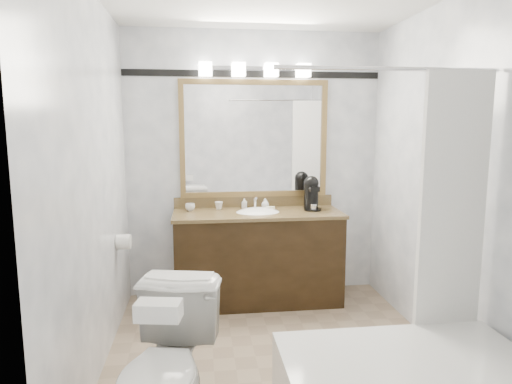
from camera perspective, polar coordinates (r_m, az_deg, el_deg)
The scene contains 15 objects.
room at distance 3.09m, azimuth 2.67°, elevation 1.14°, with size 2.42×2.62×2.52m.
vanity at distance 4.25m, azimuth 0.21°, elevation -7.90°, with size 1.53×0.58×0.97m.
mirror at distance 4.34m, azimuth -0.23°, elevation 6.64°, with size 1.40×0.04×1.10m.
vanity_light_bar at distance 4.31m, azimuth -0.15°, elevation 15.06°, with size 1.02×0.14×0.12m.
accent_stripe at distance 4.37m, azimuth -0.26°, elevation 14.54°, with size 2.40×0.01×0.06m, color black.
bathtub at distance 2.75m, azimuth 18.40°, elevation -21.79°, with size 1.30×0.75×1.96m.
tp_roll at distance 3.86m, azimuth -16.21°, elevation -6.01°, with size 0.12×0.12×0.11m, color white.
toilet at distance 2.50m, azimuth -11.21°, elevation -21.42°, with size 0.46×0.80×0.82m, color white.
tissue_box at distance 2.07m, azimuth -12.09°, elevation -14.28°, with size 0.19×0.11×0.08m, color white.
coffee_maker at distance 4.27m, azimuth 6.94°, elevation -0.04°, with size 0.16×0.21×0.31m.
cup_left at distance 4.23m, azimuth -8.23°, elevation -1.89°, with size 0.09×0.09×0.07m, color white.
cup_right at distance 4.28m, azimuth -4.67°, elevation -1.70°, with size 0.08×0.08×0.07m, color white.
soap_bottle_a at distance 4.32m, azimuth -1.47°, elevation -1.42°, with size 0.04×0.04×0.09m, color white.
soap_bottle_b at distance 4.33m, azimuth 1.15°, elevation -1.42°, with size 0.07×0.07×0.09m, color white.
soap_bar at distance 4.28m, azimuth 1.82°, elevation -1.99°, with size 0.08×0.05×0.02m, color beige.
Camera 1 is at (-0.53, -3.02, 1.66)m, focal length 32.00 mm.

